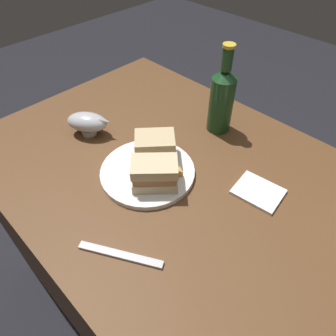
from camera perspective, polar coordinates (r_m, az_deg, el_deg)
The scene contains 13 objects.
ground_plane at distance 1.43m, azimuth 2.29°, elevation -23.23°, with size 6.00×6.00×0.00m, color black.
dining_table at distance 1.09m, azimuth 2.88°, elevation -15.79°, with size 1.19×0.76×0.75m, color brown.
plate at distance 0.79m, azimuth -3.81°, elevation -0.68°, with size 0.24×0.24×0.01m, color white.
sandwich_half_left at distance 0.72m, azimuth -2.48°, elevation -1.03°, with size 0.12×0.13×0.07m.
sandwich_half_right at distance 0.79m, azimuth -2.43°, elevation 3.91°, with size 0.12×0.13×0.07m.
potato_wedge_front at distance 0.76m, azimuth -1.69°, elevation -1.07°, with size 0.05×0.02×0.02m, color #AD702D.
potato_wedge_middle at distance 0.80m, azimuth 0.55°, elevation 1.99°, with size 0.05×0.02×0.02m, color #AD702D.
potato_wedge_back at distance 0.76m, azimuth 1.21°, elevation -1.00°, with size 0.04×0.02×0.02m, color gold.
potato_wedge_left_edge at distance 0.75m, azimuth 0.24°, elevation -1.58°, with size 0.04×0.02×0.02m, color gold.
gravy_boat at distance 0.92m, azimuth -14.67°, elevation 8.22°, with size 0.14×0.12×0.07m.
cider_bottle at distance 0.89m, azimuth 9.94°, elevation 12.55°, with size 0.07×0.07×0.26m.
napkin at distance 0.78m, azimuth 16.39°, elevation -4.24°, with size 0.11×0.09×0.01m, color white.
fork at distance 0.66m, azimuth -8.83°, elevation -15.63°, with size 0.18×0.02×0.01m, color silver.
Camera 1 is at (0.34, -0.41, 1.32)m, focal length 32.84 mm.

